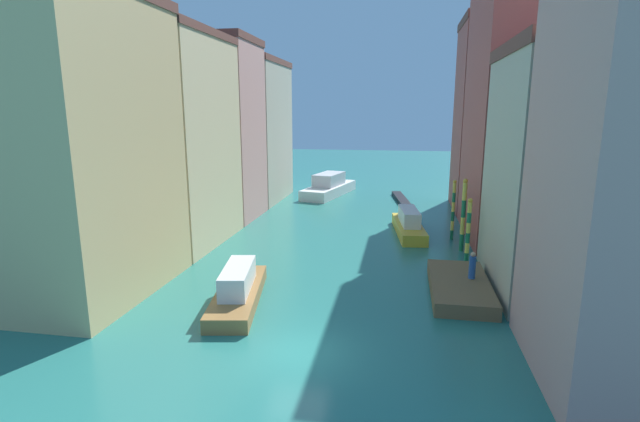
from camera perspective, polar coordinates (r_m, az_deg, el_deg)
ground_plane at (r=42.91m, az=4.47°, el=-0.99°), size 154.00×154.00×0.00m
building_left_0 at (r=27.54m, az=-27.92°, el=6.89°), size 7.67×10.20×15.71m
building_left_1 at (r=36.06m, az=-18.01°, el=8.22°), size 7.67×9.95×15.22m
building_left_2 at (r=43.90m, az=-12.70°, el=9.63°), size 7.67×7.25×16.01m
building_left_3 at (r=52.45m, az=-8.81°, el=9.62°), size 7.67×10.72×15.06m
building_right_1 at (r=28.11m, az=28.49°, el=4.33°), size 7.67×9.87×13.19m
building_right_2 at (r=38.82m, az=23.81°, el=11.71°), size 7.67×12.06×20.18m
building_right_3 at (r=49.28m, az=20.82°, el=10.72°), size 7.67×8.60×18.30m
waterfront_dock at (r=26.78m, az=16.63°, el=-8.82°), size 3.08×6.93×0.74m
person_on_dock at (r=26.90m, az=18.07°, el=-6.42°), size 0.36×0.36×1.50m
mooring_pole_0 at (r=31.56m, az=17.61°, el=-2.25°), size 0.30×0.30×4.28m
mooring_pole_1 at (r=34.07m, az=17.06°, el=-0.41°), size 0.34×0.34×5.15m
mooring_pole_2 at (r=36.97m, az=15.92°, el=0.18°), size 0.27×0.27×4.63m
vaporetto_white at (r=54.92m, az=1.11°, el=2.97°), size 5.29×10.71×2.57m
gondola_black at (r=52.19m, az=9.83°, el=1.45°), size 2.22×8.13×0.40m
motorboat_0 at (r=38.20m, az=10.76°, el=-1.63°), size 2.83×7.97×2.03m
motorboat_1 at (r=24.78m, az=-9.95°, el=-9.36°), size 3.36×7.67×1.91m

